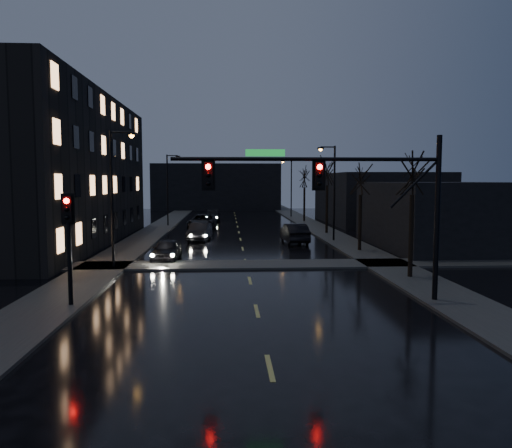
{
  "coord_description": "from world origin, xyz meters",
  "views": [
    {
      "loc": [
        -1.15,
        -11.26,
        5.13
      ],
      "look_at": [
        0.13,
        10.82,
        3.2
      ],
      "focal_mm": 35.0,
      "sensor_mm": 36.0,
      "label": 1
    }
  ],
  "objects": [
    {
      "name": "commercial_right_far",
      "position": [
        17.0,
        48.0,
        3.0
      ],
      "size": [
        12.0,
        18.0,
        6.0
      ],
      "primitive_type": "cube",
      "color": "black",
      "rests_on": "ground"
    },
    {
      "name": "tree_far",
      "position": [
        8.4,
        50.0,
        6.06
      ],
      "size": [
        3.43,
        3.43,
        7.88
      ],
      "color": "black",
      "rests_on": "ground"
    },
    {
      "name": "tree_mid_a",
      "position": [
        8.4,
        24.0,
        5.83
      ],
      "size": [
        3.3,
        3.3,
        7.58
      ],
      "color": "black",
      "rests_on": "ground"
    },
    {
      "name": "sidewalk_cross",
      "position": [
        0.0,
        18.5,
        0.06
      ],
      "size": [
        40.0,
        3.0,
        0.12
      ],
      "primitive_type": "cube",
      "color": "#2D2D2B",
      "rests_on": "ground"
    },
    {
      "name": "oncoming_car_d",
      "position": [
        -3.04,
        51.52,
        0.72
      ],
      "size": [
        2.05,
        4.99,
        1.44
      ],
      "primitive_type": "imported",
      "rotation": [
        0.0,
        0.0,
        0.01
      ],
      "color": "black",
      "rests_on": "ground"
    },
    {
      "name": "tree_mid_b",
      "position": [
        8.4,
        36.0,
        6.61
      ],
      "size": [
        3.74,
        3.74,
        8.59
      ],
      "color": "black",
      "rests_on": "ground"
    },
    {
      "name": "oncoming_car_a",
      "position": [
        -5.06,
        20.89,
        0.68
      ],
      "size": [
        1.85,
        4.09,
        1.36
      ],
      "primitive_type": "imported",
      "rotation": [
        0.0,
        0.0,
        -0.06
      ],
      "color": "black",
      "rests_on": "ground"
    },
    {
      "name": "ground",
      "position": [
        0.0,
        0.0,
        0.0
      ],
      "size": [
        160.0,
        160.0,
        0.0
      ],
      "primitive_type": "plane",
      "color": "black",
      "rests_on": "ground"
    },
    {
      "name": "streetlight_l_near",
      "position": [
        -7.58,
        18.0,
        4.77
      ],
      "size": [
        1.53,
        0.28,
        8.0
      ],
      "color": "black",
      "rests_on": "ground"
    },
    {
      "name": "oncoming_car_c",
      "position": [
        -3.76,
        40.93,
        0.8
      ],
      "size": [
        3.1,
        5.96,
        1.6
      ],
      "primitive_type": "imported",
      "rotation": [
        0.0,
        0.0,
        -0.08
      ],
      "color": "black",
      "rests_on": "ground"
    },
    {
      "name": "commercial_right_near",
      "position": [
        15.5,
        26.0,
        2.5
      ],
      "size": [
        10.0,
        14.0,
        5.0
      ],
      "primitive_type": "cube",
      "color": "black",
      "rests_on": "ground"
    },
    {
      "name": "tree_near",
      "position": [
        8.4,
        14.0,
        6.22
      ],
      "size": [
        3.52,
        3.52,
        8.08
      ],
      "color": "black",
      "rests_on": "ground"
    },
    {
      "name": "streetlight_r_mid",
      "position": [
        7.58,
        30.0,
        4.77
      ],
      "size": [
        1.53,
        0.28,
        8.0
      ],
      "color": "black",
      "rests_on": "ground"
    },
    {
      "name": "sidewalk_left",
      "position": [
        -8.5,
        35.0,
        0.06
      ],
      "size": [
        3.0,
        140.0,
        0.12
      ],
      "primitive_type": "cube",
      "color": "#2D2D2B",
      "rests_on": "ground"
    },
    {
      "name": "far_block",
      "position": [
        -3.0,
        78.0,
        4.0
      ],
      "size": [
        22.0,
        10.0,
        8.0
      ],
      "primitive_type": "cube",
      "color": "black",
      "rests_on": "ground"
    },
    {
      "name": "streetlight_l_far",
      "position": [
        -7.58,
        45.0,
        4.77
      ],
      "size": [
        1.53,
        0.28,
        8.0
      ],
      "color": "black",
      "rests_on": "ground"
    },
    {
      "name": "apartment_block",
      "position": [
        -16.5,
        30.0,
        6.0
      ],
      "size": [
        12.0,
        30.0,
        12.0
      ],
      "primitive_type": "cube",
      "color": "black",
      "rests_on": "ground"
    },
    {
      "name": "streetlight_r_far",
      "position": [
        7.58,
        58.0,
        4.77
      ],
      "size": [
        1.53,
        0.28,
        8.0
      ],
      "color": "black",
      "rests_on": "ground"
    },
    {
      "name": "lead_car",
      "position": [
        4.37,
        29.34,
        0.8
      ],
      "size": [
        2.0,
        4.98,
        1.61
      ],
      "primitive_type": "imported",
      "rotation": [
        0.0,
        0.0,
        3.2
      ],
      "color": "black",
      "rests_on": "ground"
    },
    {
      "name": "signal_pole_left",
      "position": [
        -7.5,
        8.99,
        3.01
      ],
      "size": [
        0.35,
        0.41,
        4.53
      ],
      "color": "black",
      "rests_on": "ground"
    },
    {
      "name": "signal_mast",
      "position": [
        3.85,
        9.0,
        4.87
      ],
      "size": [
        11.11,
        0.41,
        7.0
      ],
      "color": "black",
      "rests_on": "ground"
    },
    {
      "name": "oncoming_car_b",
      "position": [
        -3.53,
        31.5,
        0.74
      ],
      "size": [
        2.09,
        4.64,
        1.48
      ],
      "primitive_type": "imported",
      "rotation": [
        0.0,
        0.0,
        -0.12
      ],
      "color": "black",
      "rests_on": "ground"
    },
    {
      "name": "sidewalk_right",
      "position": [
        8.5,
        35.0,
        0.06
      ],
      "size": [
        3.0,
        140.0,
        0.12
      ],
      "primitive_type": "cube",
      "color": "#2D2D2B",
      "rests_on": "ground"
    }
  ]
}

